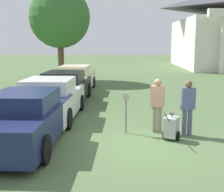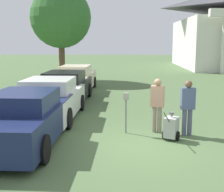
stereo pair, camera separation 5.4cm
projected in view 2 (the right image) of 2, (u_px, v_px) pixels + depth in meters
The scene contains 10 objects.
ground_plane at pixel (136, 146), 8.75m from camera, with size 120.00×120.00×0.00m, color #4C663D.
parked_car_navy at pixel (27, 119), 8.85m from camera, with size 2.01×4.89×1.53m.
parked_car_white at pixel (51, 100), 11.76m from camera, with size 2.14×4.72×1.54m.
parked_car_black at pixel (65, 88), 14.82m from camera, with size 2.11×5.17×1.50m.
parked_car_cream at pixel (76, 79), 18.16m from camera, with size 2.01×5.31×1.52m.
parking_meter at pixel (126, 105), 9.83m from camera, with size 0.18×0.09×1.30m.
person_worker at pixel (157, 102), 9.90m from camera, with size 0.46×0.31×1.74m.
person_supervisor at pixel (188, 104), 9.58m from camera, with size 0.43×0.24×1.72m.
equipment_cart at pixel (171, 127), 9.23m from camera, with size 0.61×0.97×1.00m.
shade_tree at pixel (61, 18), 22.55m from camera, with size 4.40×4.40×6.79m.
Camera 2 is at (-0.38, -8.39, 2.90)m, focal length 50.00 mm.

